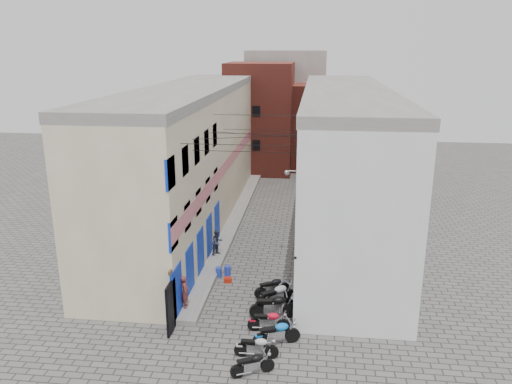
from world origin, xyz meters
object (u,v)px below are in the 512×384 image
at_px(water_jug_near, 219,272).
at_px(motorcycle_a, 253,363).
at_px(motorcycle_e, 274,305).
at_px(motorcycle_g, 273,286).
at_px(red_crate, 228,280).
at_px(water_jug_far, 228,271).
at_px(person_b, 217,242).
at_px(motorcycle_b, 256,346).
at_px(motorcycle_c, 277,332).
at_px(motorcycle_d, 269,320).
at_px(person_a, 185,292).
at_px(motorcycle_f, 276,295).

bearing_deg(water_jug_near, motorcycle_a, -70.46).
relative_size(motorcycle_e, motorcycle_g, 1.17).
bearing_deg(red_crate, motorcycle_e, -50.49).
bearing_deg(water_jug_near, water_jug_far, 28.83).
bearing_deg(water_jug_far, person_b, 114.26).
relative_size(motorcycle_b, water_jug_far, 3.35).
xyz_separation_m(motorcycle_b, motorcycle_e, (0.41, 2.96, 0.12)).
xyz_separation_m(motorcycle_e, motorcycle_g, (-0.22, 1.93, -0.09)).
xyz_separation_m(motorcycle_b, red_crate, (-2.17, 6.09, -0.38)).
xyz_separation_m(motorcycle_b, person_b, (-3.25, 8.91, 0.46)).
bearing_deg(motorcycle_c, motorcycle_e, 165.26).
distance_m(motorcycle_d, motorcycle_e, 1.09).
relative_size(motorcycle_e, water_jug_near, 4.18).
height_order(motorcycle_a, water_jug_far, motorcycle_a).
bearing_deg(motorcycle_d, motorcycle_c, 18.68).
bearing_deg(motorcycle_d, motorcycle_e, 169.83).
distance_m(motorcycle_e, person_a, 3.98).
xyz_separation_m(motorcycle_f, person_b, (-3.69, 5.04, 0.34)).
height_order(person_a, water_jug_far, person_a).
bearing_deg(motorcycle_d, red_crate, -153.62).
bearing_deg(red_crate, person_a, -113.96).
bearing_deg(motorcycle_e, motorcycle_d, -16.41).
xyz_separation_m(motorcycle_g, water_jug_far, (-2.52, 1.99, -0.27)).
bearing_deg(motorcycle_e, water_jug_far, -155.30).
bearing_deg(motorcycle_b, motorcycle_c, 142.26).
xyz_separation_m(motorcycle_e, water_jug_near, (-3.16, 3.69, -0.36)).
distance_m(motorcycle_g, person_a, 4.22).
distance_m(motorcycle_g, water_jug_far, 3.22).
xyz_separation_m(motorcycle_e, water_jug_far, (-2.74, 3.92, -0.36)).
bearing_deg(motorcycle_b, person_b, -160.04).
distance_m(motorcycle_f, red_crate, 3.47).
xyz_separation_m(motorcycle_d, water_jug_far, (-2.62, 4.99, -0.26)).
relative_size(motorcycle_c, person_a, 1.31).
bearing_deg(water_jug_near, motorcycle_f, -41.04).
bearing_deg(person_b, red_crate, -123.68).
distance_m(motorcycle_f, water_jug_near, 4.25).
distance_m(water_jug_near, water_jug_far, 0.48).
xyz_separation_m(motorcycle_c, motorcycle_f, (-0.26, 2.96, 0.06)).
relative_size(motorcycle_d, motorcycle_f, 0.82).
height_order(motorcycle_c, water_jug_far, motorcycle_c).
height_order(motorcycle_a, person_a, person_a).
distance_m(motorcycle_a, person_b, 10.50).
bearing_deg(motorcycle_f, person_b, 178.73).
bearing_deg(person_b, motorcycle_c, -118.23).
distance_m(motorcycle_b, motorcycle_c, 1.15).
bearing_deg(motorcycle_b, water_jug_near, -157.58).
distance_m(motorcycle_f, person_a, 4.10).
distance_m(motorcycle_a, person_a, 5.41).
distance_m(person_b, red_crate, 3.13).
xyz_separation_m(motorcycle_a, red_crate, (-2.16, 7.16, -0.36)).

